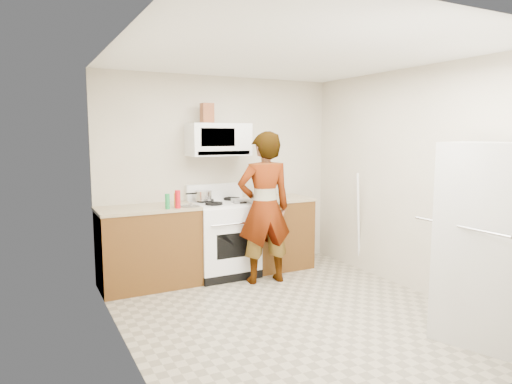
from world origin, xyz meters
TOP-DOWN VIEW (x-y plane):
  - floor at (0.00, 0.00)m, footprint 3.60×3.60m
  - back_wall at (0.00, 1.79)m, footprint 3.20×0.02m
  - right_wall at (1.59, 0.00)m, footprint 0.02×3.60m
  - cabinet_left at (-1.04, 1.49)m, footprint 1.12×0.62m
  - counter_left at (-1.04, 1.49)m, footprint 1.14×0.64m
  - cabinet_right at (0.68, 1.49)m, footprint 0.80×0.62m
  - counter_right at (0.68, 1.49)m, footprint 0.82×0.64m
  - gas_range at (-0.10, 1.48)m, footprint 0.76×0.65m
  - microwave at (-0.10, 1.61)m, footprint 0.76×0.38m
  - person at (0.23, 1.01)m, footprint 0.71×0.52m
  - fridge at (1.21, -1.20)m, footprint 0.91×0.91m
  - kettle at (0.61, 1.63)m, footprint 0.17×0.17m
  - jug at (-0.25, 1.60)m, footprint 0.14×0.14m
  - saucepan at (-0.32, 1.59)m, footprint 0.21×0.21m
  - tray at (0.09, 1.32)m, footprint 0.27×0.20m
  - bottle_spray at (-0.75, 1.24)m, footprint 0.06×0.06m
  - bottle_hot_sauce at (-0.75, 1.32)m, footprint 0.06×0.06m
  - bottle_green_cap at (-0.87, 1.24)m, footprint 0.07×0.07m
  - pot_lid at (-0.59, 1.31)m, footprint 0.30×0.30m
  - broom at (1.54, 0.86)m, footprint 0.23×0.19m

SIDE VIEW (x-z plane):
  - floor at x=0.00m, z-range 0.00..0.00m
  - cabinet_left at x=-1.04m, z-range 0.00..0.90m
  - cabinet_right at x=0.68m, z-range 0.00..0.90m
  - gas_range at x=-0.10m, z-range -0.08..1.05m
  - broom at x=1.54m, z-range 0.01..1.28m
  - fridge at x=1.21m, z-range 0.00..1.70m
  - person at x=0.23m, z-range 0.00..1.80m
  - counter_left at x=-1.04m, z-range 0.90..0.93m
  - counter_right at x=0.68m, z-range 0.90..0.93m
  - pot_lid at x=-0.59m, z-range 0.94..0.95m
  - tray at x=0.09m, z-range 0.93..0.98m
  - saucepan at x=-0.32m, z-range 0.95..1.07m
  - bottle_hot_sauce at x=-0.75m, z-range 0.94..1.10m
  - bottle_green_cap at x=-0.87m, z-range 0.94..1.11m
  - bottle_spray at x=-0.75m, z-range 0.94..1.14m
  - kettle at x=0.61m, z-range 0.94..1.14m
  - back_wall at x=0.00m, z-range 0.00..2.50m
  - right_wall at x=1.59m, z-range 0.00..2.50m
  - microwave at x=-0.10m, z-range 1.50..1.90m
  - jug at x=-0.25m, z-range 1.90..2.14m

